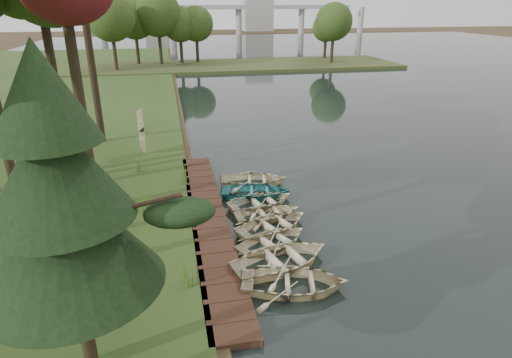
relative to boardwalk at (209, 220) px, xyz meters
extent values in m
plane|color=#3D2F1D|center=(1.60, 0.00, -0.15)|extent=(300.00, 300.00, 0.00)
cube|color=black|center=(31.60, 20.00, -0.12)|extent=(130.00, 200.00, 0.05)
cube|color=#372015|center=(0.00, 0.00, 0.00)|extent=(1.60, 16.00, 0.30)
cube|color=#38431D|center=(9.60, 50.00, 0.08)|extent=(50.00, 14.00, 0.45)
cylinder|color=black|center=(-13.73, 50.00, 2.70)|extent=(0.50, 0.50, 4.80)
sphere|color=#2F4618|center=(-13.73, 50.00, 6.30)|extent=(5.60, 5.60, 5.60)
cylinder|color=black|center=(-7.07, 50.00, 2.70)|extent=(0.50, 0.50, 4.80)
sphere|color=#2F4618|center=(-7.07, 50.00, 6.30)|extent=(5.60, 5.60, 5.60)
cylinder|color=black|center=(-0.40, 50.00, 2.70)|extent=(0.50, 0.50, 4.80)
sphere|color=#2F4618|center=(-0.40, 50.00, 6.30)|extent=(5.60, 5.60, 5.60)
cylinder|color=black|center=(6.27, 50.00, 2.70)|extent=(0.50, 0.50, 4.80)
sphere|color=#2F4618|center=(6.27, 50.00, 6.30)|extent=(5.60, 5.60, 5.60)
cylinder|color=black|center=(12.93, 50.00, 2.70)|extent=(0.50, 0.50, 4.80)
sphere|color=#2F4618|center=(12.93, 50.00, 6.30)|extent=(5.60, 5.60, 5.60)
cylinder|color=black|center=(19.60, 50.00, 2.70)|extent=(0.50, 0.50, 4.80)
sphere|color=#2F4618|center=(19.60, 50.00, 6.30)|extent=(5.60, 5.60, 5.60)
cylinder|color=black|center=(26.27, 50.00, 2.70)|extent=(0.50, 0.50, 4.80)
sphere|color=#2F4618|center=(26.27, 50.00, 6.30)|extent=(5.60, 5.60, 5.60)
cube|color=#A5A5A0|center=(11.60, 120.00, 7.85)|extent=(90.00, 4.00, 1.20)
cylinder|color=#A5A5A0|center=(-18.40, 120.00, 3.85)|extent=(1.80, 1.80, 8.00)
cylinder|color=#A5A5A0|center=(1.60, 120.00, 3.85)|extent=(1.80, 1.80, 8.00)
cylinder|color=#A5A5A0|center=(21.60, 120.00, 3.85)|extent=(1.80, 1.80, 8.00)
cylinder|color=#A5A5A0|center=(41.60, 120.00, 3.85)|extent=(1.80, 1.80, 8.00)
cylinder|color=#A5A5A0|center=(61.60, 120.00, 3.85)|extent=(1.80, 1.80, 8.00)
cube|color=#A5A5A0|center=(31.60, 140.00, 8.85)|extent=(10.00, 8.00, 18.00)
cube|color=#A5A5A0|center=(-3.40, 145.00, 5.85)|extent=(8.00, 8.00, 12.00)
imported|color=beige|center=(2.41, -5.62, 0.29)|extent=(4.24, 3.43, 0.77)
imported|color=beige|center=(2.35, -4.16, 0.31)|extent=(4.60, 3.83, 0.82)
imported|color=beige|center=(2.38, -2.71, 0.24)|extent=(3.92, 3.47, 0.67)
imported|color=beige|center=(2.70, -1.38, 0.26)|extent=(4.20, 3.67, 0.73)
imported|color=beige|center=(2.73, -0.22, 0.22)|extent=(3.35, 2.58, 0.64)
imported|color=beige|center=(2.68, 1.05, 0.25)|extent=(3.87, 3.20, 0.69)
imported|color=teal|center=(2.66, 2.20, 0.27)|extent=(4.03, 3.24, 0.74)
imported|color=beige|center=(2.87, 3.79, 0.28)|extent=(3.98, 3.12, 0.75)
imported|color=beige|center=(-3.09, 9.60, 0.45)|extent=(2.99, 2.22, 0.60)
cylinder|color=black|center=(-5.09, 1.96, 5.12)|extent=(0.44, 0.44, 9.94)
cylinder|color=black|center=(-7.15, 7.01, 5.25)|extent=(0.44, 0.44, 10.20)
cylinder|color=black|center=(-6.14, 13.06, 6.09)|extent=(0.48, 0.48, 11.89)
cylinder|color=black|center=(-3.62, -9.10, 2.13)|extent=(0.32, 0.32, 3.96)
cone|color=black|center=(-3.62, -9.10, 4.84)|extent=(3.80, 3.80, 2.60)
cone|color=black|center=(-3.62, -9.10, 6.27)|extent=(2.90, 2.90, 2.25)
cone|color=black|center=(-3.62, -9.10, 7.69)|extent=(2.00, 2.00, 1.90)
cone|color=#3F661E|center=(-1.09, -4.89, 0.67)|extent=(0.60, 0.60, 1.04)
cone|color=#3F661E|center=(-2.84, 1.20, 0.63)|extent=(0.60, 0.60, 0.96)
cone|color=#3F661E|center=(-3.28, 6.47, 0.62)|extent=(0.60, 0.60, 0.95)
cone|color=#3F661E|center=(-1.00, 4.18, 0.69)|extent=(0.60, 0.60, 1.09)
camera|label=1|loc=(-1.37, -17.39, 9.17)|focal=30.00mm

